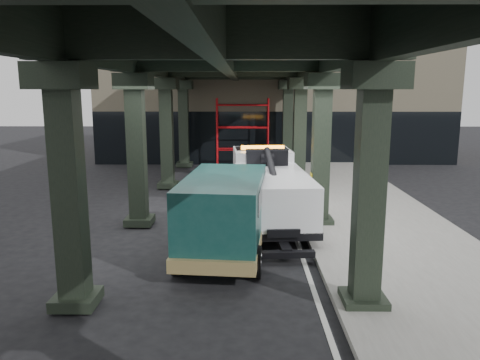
{
  "coord_description": "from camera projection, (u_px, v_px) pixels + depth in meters",
  "views": [
    {
      "loc": [
        0.12,
        -13.1,
        4.5
      ],
      "look_at": [
        -0.02,
        1.31,
        1.7
      ],
      "focal_mm": 35.0,
      "sensor_mm": 36.0,
      "label": 1
    }
  ],
  "objects": [
    {
      "name": "building",
      "position": [
        272.0,
        97.0,
        32.57
      ],
      "size": [
        22.0,
        10.0,
        8.0
      ],
      "primitive_type": "cube",
      "color": "#C6B793",
      "rests_on": "ground"
    },
    {
      "name": "tow_truck",
      "position": [
        267.0,
        184.0,
        16.4
      ],
      "size": [
        2.7,
        7.82,
        2.52
      ],
      "rotation": [
        0.0,
        0.0,
        0.07
      ],
      "color": "black",
      "rests_on": "ground"
    },
    {
      "name": "scaffolding",
      "position": [
        243.0,
        130.0,
        27.7
      ],
      "size": [
        3.08,
        0.88,
        4.0
      ],
      "color": "red",
      "rests_on": "ground"
    },
    {
      "name": "towed_van",
      "position": [
        226.0,
        211.0,
        12.94
      ],
      "size": [
        2.62,
        5.64,
        2.22
      ],
      "rotation": [
        0.0,
        0.0,
        -0.09
      ],
      "color": "#113F3B",
      "rests_on": "ground"
    },
    {
      "name": "sidewalk",
      "position": [
        375.0,
        224.0,
        15.63
      ],
      "size": [
        5.0,
        40.0,
        0.15
      ],
      "primitive_type": "cube",
      "color": "gray",
      "rests_on": "ground"
    },
    {
      "name": "ground",
      "position": [
        240.0,
        245.0,
        13.72
      ],
      "size": [
        90.0,
        90.0,
        0.0
      ],
      "primitive_type": "plane",
      "color": "black",
      "rests_on": "ground"
    },
    {
      "name": "viaduct",
      "position": [
        228.0,
        58.0,
        14.65
      ],
      "size": [
        7.4,
        32.0,
        6.4
      ],
      "color": "black",
      "rests_on": "ground"
    },
    {
      "name": "lane_stripe",
      "position": [
        291.0,
        226.0,
        15.67
      ],
      "size": [
        0.12,
        38.0,
        0.01
      ],
      "primitive_type": "cube",
      "color": "silver",
      "rests_on": "ground"
    }
  ]
}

